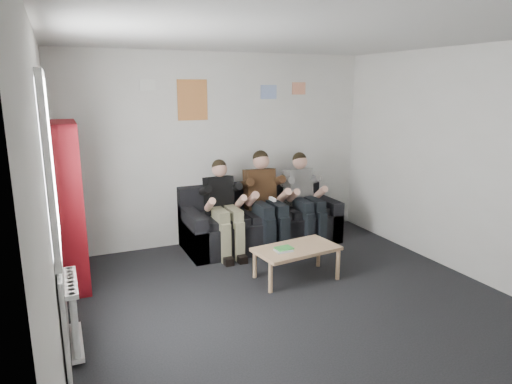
% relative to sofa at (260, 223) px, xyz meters
% --- Properties ---
extents(room_shell, '(5.00, 5.00, 5.00)m').
position_rel_sofa_xyz_m(room_shell, '(-0.44, -2.08, 1.04)').
color(room_shell, black).
rests_on(room_shell, ground).
extents(sofa, '(2.21, 0.90, 0.85)m').
position_rel_sofa_xyz_m(sofa, '(0.00, 0.00, 0.00)').
color(sofa, black).
rests_on(sofa, ground).
extents(bookshelf, '(0.28, 0.84, 1.87)m').
position_rel_sofa_xyz_m(bookshelf, '(-2.52, -0.44, 0.63)').
color(bookshelf, maroon).
rests_on(bookshelf, ground).
extents(coffee_table, '(0.98, 0.54, 0.39)m').
position_rel_sofa_xyz_m(coffee_table, '(-0.12, -1.32, 0.04)').
color(coffee_table, tan).
rests_on(coffee_table, ground).
extents(game_cases, '(0.22, 0.17, 0.03)m').
position_rel_sofa_xyz_m(game_cases, '(-0.30, -1.35, 0.10)').
color(game_cases, silver).
rests_on(game_cases, coffee_table).
extents(person_left, '(0.38, 0.81, 1.28)m').
position_rel_sofa_xyz_m(person_left, '(-0.62, -0.20, 0.34)').
color(person_left, black).
rests_on(person_left, sofa).
extents(person_middle, '(0.42, 0.90, 1.36)m').
position_rel_sofa_xyz_m(person_middle, '(-0.00, -0.20, 0.37)').
color(person_middle, '#493018').
rests_on(person_middle, sofa).
extents(person_right, '(0.39, 0.83, 1.30)m').
position_rel_sofa_xyz_m(person_right, '(0.62, -0.20, 0.35)').
color(person_right, silver).
rests_on(person_right, sofa).
extents(radiator, '(0.10, 0.64, 0.60)m').
position_rel_sofa_xyz_m(radiator, '(-2.59, -1.88, 0.04)').
color(radiator, white).
rests_on(radiator, ground).
extents(window, '(0.05, 1.30, 2.36)m').
position_rel_sofa_xyz_m(window, '(-2.66, -1.88, 0.72)').
color(window, white).
rests_on(window, room_shell).
extents(poster_large, '(0.42, 0.01, 0.55)m').
position_rel_sofa_xyz_m(poster_large, '(-0.84, 0.41, 1.74)').
color(poster_large, gold).
rests_on(poster_large, room_shell).
extents(poster_blue, '(0.25, 0.01, 0.20)m').
position_rel_sofa_xyz_m(poster_blue, '(0.31, 0.41, 1.84)').
color(poster_blue, '#4278E2').
rests_on(poster_blue, room_shell).
extents(poster_pink, '(0.22, 0.01, 0.18)m').
position_rel_sofa_xyz_m(poster_pink, '(0.81, 0.41, 1.89)').
color(poster_pink, '#CE4086').
rests_on(poster_pink, room_shell).
extents(poster_sign, '(0.20, 0.01, 0.14)m').
position_rel_sofa_xyz_m(poster_sign, '(-1.44, 0.41, 1.94)').
color(poster_sign, white).
rests_on(poster_sign, room_shell).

